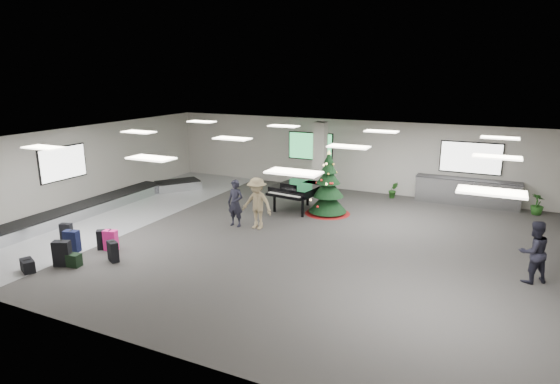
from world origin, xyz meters
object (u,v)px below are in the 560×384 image
at_px(baggage_carousel, 107,203).
at_px(christmas_tree, 328,192).
at_px(service_counter, 467,192).
at_px(grand_piano, 297,189).
at_px(traveler_a, 235,203).
at_px(potted_plant_left, 393,190).
at_px(traveler_b, 257,203).
at_px(traveler_bench, 533,252).
at_px(pink_suitcase, 111,240).
at_px(potted_plant_right, 537,204).

bearing_deg(baggage_carousel, christmas_tree, 21.15).
relative_size(baggage_carousel, christmas_tree, 3.92).
distance_m(service_counter, grand_piano, 6.97).
xyz_separation_m(traveler_a, potted_plant_left, (4.18, 6.14, -0.48)).
height_order(traveler_a, traveler_b, traveler_b).
bearing_deg(service_counter, traveler_b, -134.96).
relative_size(grand_piano, traveler_bench, 1.37).
bearing_deg(traveler_bench, service_counter, -108.40).
height_order(baggage_carousel, grand_piano, grand_piano).
height_order(pink_suitcase, traveler_b, traveler_b).
relative_size(service_counter, pink_suitcase, 6.21).
relative_size(pink_suitcase, potted_plant_left, 0.92).
relative_size(potted_plant_left, potted_plant_right, 0.87).
distance_m(christmas_tree, traveler_bench, 7.61).
distance_m(traveler_a, traveler_bench, 9.23).
distance_m(potted_plant_left, potted_plant_right, 5.46).
relative_size(service_counter, traveler_a, 2.44).
bearing_deg(potted_plant_left, baggage_carousel, -146.84).
xyz_separation_m(baggage_carousel, service_counter, (12.84, 6.73, 0.33)).
xyz_separation_m(baggage_carousel, grand_piano, (6.92, 3.06, 0.63)).
relative_size(pink_suitcase, traveler_a, 0.39).
bearing_deg(grand_piano, traveler_b, -90.52).
distance_m(baggage_carousel, potted_plant_left, 11.85).
xyz_separation_m(service_counter, traveler_bench, (2.11, -6.99, 0.28)).
distance_m(traveler_b, traveler_bench, 8.43).
xyz_separation_m(baggage_carousel, pink_suitcase, (3.50, -3.30, 0.10)).
distance_m(traveler_b, potted_plant_left, 6.95).
distance_m(christmas_tree, traveler_a, 3.70).
distance_m(pink_suitcase, christmas_tree, 7.97).
xyz_separation_m(pink_suitcase, traveler_b, (3.05, 3.73, 0.59)).
bearing_deg(service_counter, pink_suitcase, -132.97).
bearing_deg(traveler_b, service_counter, 50.56).
xyz_separation_m(traveler_a, traveler_bench, (9.21, -0.60, -0.01)).
relative_size(pink_suitcase, grand_piano, 0.29).
relative_size(grand_piano, traveler_b, 1.26).
relative_size(grand_piano, traveler_a, 1.37).
distance_m(baggage_carousel, traveler_b, 6.60).
xyz_separation_m(service_counter, traveler_b, (-6.29, -6.30, 0.36)).
height_order(pink_suitcase, christmas_tree, christmas_tree).
bearing_deg(potted_plant_right, christmas_tree, -155.50).
bearing_deg(traveler_a, baggage_carousel, -172.39).
distance_m(service_counter, traveler_b, 8.92).
height_order(christmas_tree, traveler_bench, christmas_tree).
bearing_deg(potted_plant_left, pink_suitcase, -123.31).
xyz_separation_m(pink_suitcase, traveler_bench, (11.45, 3.04, 0.51)).
distance_m(service_counter, traveler_bench, 7.31).
bearing_deg(traveler_a, pink_suitcase, -117.45).
relative_size(christmas_tree, traveler_b, 1.37).
xyz_separation_m(grand_piano, traveler_bench, (8.03, -3.32, -0.02)).
bearing_deg(grand_piano, potted_plant_left, 56.32).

